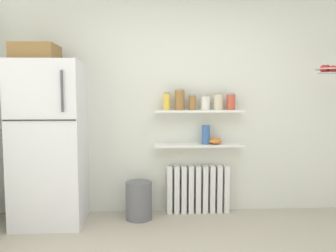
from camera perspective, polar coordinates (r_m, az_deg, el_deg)
back_wall at (r=4.14m, az=3.29°, el=4.04°), size 7.04×0.10×2.60m
refrigerator at (r=3.93m, az=-18.77°, el=-2.13°), size 0.71×0.66×1.90m
radiator at (r=4.18m, az=4.87°, el=-10.19°), size 0.72×0.12×0.55m
wall_shelf_lower at (r=4.04m, az=4.99°, el=-3.13°), size 1.02×0.22×0.02m
wall_shelf_upper at (r=4.00m, az=5.04°, el=2.43°), size 1.02×0.22×0.02m
storage_jar_0 at (r=3.96m, az=-0.21°, el=4.05°), size 0.08×0.08×0.20m
storage_jar_1 at (r=3.97m, az=1.91°, el=4.32°), size 0.11×0.11×0.24m
storage_jar_2 at (r=3.99m, az=4.00°, el=3.90°), size 0.09×0.09×0.18m
storage_jar_3 at (r=4.01m, az=6.08°, el=3.82°), size 0.10×0.10×0.17m
storage_jar_4 at (r=4.04m, az=8.14°, el=3.96°), size 0.11×0.11×0.19m
storage_jar_5 at (r=4.07m, az=10.17°, el=3.92°), size 0.10×0.10×0.19m
vase at (r=4.04m, az=6.17°, el=-1.41°), size 0.10×0.10×0.22m
shelf_bowl at (r=4.06m, az=7.63°, el=-2.41°), size 0.16×0.16×0.07m
trash_bin at (r=3.99m, az=-4.77°, el=-11.94°), size 0.29×0.29×0.42m
hanging_fruit_basket at (r=4.09m, az=24.91°, el=8.30°), size 0.34×0.34×0.10m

